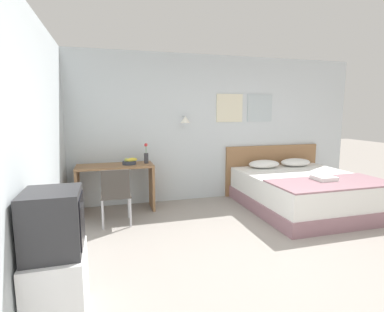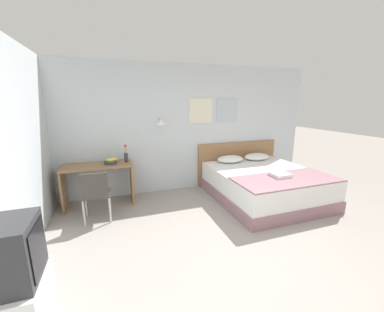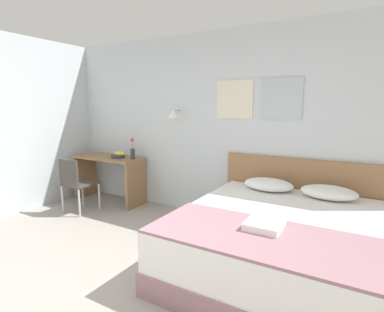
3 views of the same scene
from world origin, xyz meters
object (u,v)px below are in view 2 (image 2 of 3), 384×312
(throw_blanket, at_px, (287,179))
(fruit_bowl, at_px, (111,162))
(pillow_left, at_px, (230,159))
(tv_stand, at_px, (17,312))
(desk_chair, at_px, (96,193))
(pillow_right, at_px, (257,157))
(headboard, at_px, (237,162))
(flower_vase, at_px, (126,156))
(television, at_px, (6,254))
(bed, at_px, (264,185))
(folded_towel_near_foot, at_px, (280,175))
(desk, at_px, (98,177))

(throw_blanket, xyz_separation_m, fruit_bowl, (-2.83, 1.36, 0.22))
(pillow_left, xyz_separation_m, throw_blanket, (0.34, -1.38, -0.06))
(pillow_left, xyz_separation_m, tv_stand, (-3.26, -2.55, -0.38))
(desk_chair, height_order, tv_stand, desk_chair)
(tv_stand, bearing_deg, pillow_right, 32.91)
(headboard, xyz_separation_m, pillow_left, (-0.34, -0.28, 0.17))
(pillow_left, height_order, flower_vase, flower_vase)
(pillow_left, xyz_separation_m, fruit_bowl, (-2.49, -0.02, 0.16))
(pillow_right, distance_m, tv_stand, 4.72)
(television, bearing_deg, bed, 26.20)
(desk_chair, xyz_separation_m, flower_vase, (0.53, 0.71, 0.40))
(bed, xyz_separation_m, television, (-3.60, -1.77, 0.51))
(pillow_right, bearing_deg, headboard, 140.87)
(headboard, height_order, pillow_right, headboard)
(folded_towel_near_foot, xyz_separation_m, flower_vase, (-2.53, 1.26, 0.26))
(pillow_left, distance_m, throw_blanket, 1.42)
(throw_blanket, height_order, flower_vase, flower_vase)
(pillow_left, xyz_separation_m, folded_towel_near_foot, (0.32, -1.23, -0.02))
(desk_chair, bearing_deg, throw_blanket, -12.73)
(desk_chair, relative_size, fruit_bowl, 3.26)
(pillow_right, distance_m, desk, 3.41)
(throw_blanket, xyz_separation_m, desk_chair, (-3.09, 0.70, -0.10))
(pillow_left, bearing_deg, pillow_right, 0.00)
(desk_chair, distance_m, television, 1.96)
(television, bearing_deg, fruit_bowl, 73.11)
(pillow_right, xyz_separation_m, desk, (-3.41, 0.00, -0.12))
(bed, relative_size, television, 4.13)
(desk, bearing_deg, desk_chair, -91.69)
(tv_stand, bearing_deg, flower_vase, 67.78)
(bed, height_order, pillow_left, pillow_left)
(bed, distance_m, fruit_bowl, 2.98)
(headboard, relative_size, pillow_right, 3.30)
(throw_blanket, xyz_separation_m, desk, (-3.06, 1.38, -0.05))
(folded_towel_near_foot, relative_size, television, 0.61)
(fruit_bowl, bearing_deg, flower_vase, 8.15)
(headboard, relative_size, tv_stand, 3.62)
(tv_stand, xyz_separation_m, television, (0.00, 0.00, 0.52))
(pillow_left, height_order, pillow_right, same)
(folded_towel_near_foot, distance_m, television, 3.82)
(fruit_bowl, bearing_deg, headboard, 5.91)
(pillow_left, height_order, television, television)
(pillow_left, distance_m, desk_chair, 2.83)
(pillow_left, height_order, desk_chair, desk_chair)
(desk, height_order, television, television)
(pillow_left, xyz_separation_m, television, (-3.26, -2.55, 0.14))
(headboard, bearing_deg, flower_vase, -174.33)
(desk_chair, bearing_deg, bed, -1.85)
(bed, xyz_separation_m, headboard, (0.00, 1.06, 0.19))
(fruit_bowl, distance_m, television, 2.65)
(headboard, distance_m, television, 4.59)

